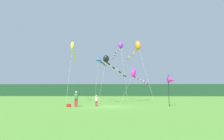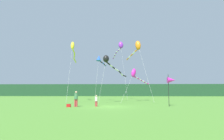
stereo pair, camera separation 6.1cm
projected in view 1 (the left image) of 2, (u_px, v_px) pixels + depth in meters
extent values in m
plane|color=#4C842D|center=(110.00, 107.00, 21.53)|extent=(120.00, 120.00, 0.00)
cube|color=#1E4228|center=(116.00, 90.00, 66.46)|extent=(108.00, 2.01, 4.10)
cylinder|color=#B23338|center=(75.00, 103.00, 21.64)|extent=(0.17, 0.17, 0.83)
cylinder|color=#B23338|center=(77.00, 103.00, 21.63)|extent=(0.17, 0.17, 0.83)
cylinder|color=#3F724C|center=(76.00, 96.00, 21.72)|extent=(0.38, 0.38, 0.66)
sphere|color=tan|center=(76.00, 92.00, 21.76)|extent=(0.24, 0.24, 0.24)
cylinder|color=#B23338|center=(96.00, 104.00, 21.93)|extent=(0.13, 0.13, 0.61)
cylinder|color=#B23338|center=(97.00, 104.00, 21.92)|extent=(0.13, 0.13, 0.61)
cylinder|color=silver|center=(96.00, 99.00, 21.99)|extent=(0.28, 0.28, 0.48)
sphere|color=tan|center=(96.00, 96.00, 22.02)|extent=(0.18, 0.18, 0.18)
cube|color=red|center=(69.00, 105.00, 21.24)|extent=(0.42, 0.34, 0.33)
cylinder|color=black|center=(169.00, 90.00, 22.22)|extent=(0.06, 0.06, 3.68)
cone|color=#E026B2|center=(171.00, 80.00, 22.33)|extent=(0.90, 0.70, 0.70)
cylinder|color=#B2B2B2|center=(97.00, 79.00, 32.98)|extent=(0.50, 1.64, 7.57)
cone|color=blue|center=(99.00, 58.00, 34.18)|extent=(1.09, 1.22, 1.13)
cylinder|color=blue|center=(100.00, 61.00, 34.41)|extent=(0.43, 0.68, 0.32)
cylinder|color=black|center=(101.00, 62.00, 34.94)|extent=(0.49, 0.69, 0.37)
cylinder|color=blue|center=(103.00, 63.00, 35.48)|extent=(0.42, 0.67, 0.28)
cylinder|color=black|center=(104.00, 64.00, 36.03)|extent=(0.37, 0.70, 0.35)
cylinder|color=blue|center=(105.00, 65.00, 36.61)|extent=(0.34, 0.67, 0.28)
cylinder|color=#B2B2B2|center=(70.00, 72.00, 29.47)|extent=(0.50, 4.92, 9.36)
ellipsoid|color=yellow|center=(73.00, 46.00, 32.42)|extent=(0.71, 1.15, 1.57)
cylinder|color=yellow|center=(73.00, 51.00, 33.00)|extent=(0.24, 1.40, 0.62)
cylinder|color=yellow|center=(74.00, 55.00, 34.26)|extent=(0.53, 1.39, 0.53)
cylinder|color=yellow|center=(74.00, 57.00, 35.52)|extent=(0.58, 1.35, 0.35)
cylinder|color=yellow|center=(74.00, 60.00, 36.80)|extent=(0.26, 1.38, 0.47)
cylinder|color=yellow|center=(75.00, 62.00, 38.09)|extent=(0.33, 1.36, 0.34)
cylinder|color=#B2B2B2|center=(146.00, 72.00, 29.95)|extent=(1.99, 3.08, 9.30)
ellipsoid|color=orange|center=(138.00, 45.00, 32.01)|extent=(1.40, 1.54, 1.76)
cylinder|color=orange|center=(136.00, 50.00, 32.28)|extent=(0.64, 0.86, 0.42)
cylinder|color=white|center=(134.00, 53.00, 33.01)|extent=(0.51, 0.90, 0.43)
cylinder|color=orange|center=(132.00, 55.00, 33.76)|extent=(0.55, 0.89, 0.42)
cylinder|color=white|center=(130.00, 57.00, 34.51)|extent=(0.53, 0.88, 0.36)
cylinder|color=orange|center=(128.00, 59.00, 35.27)|extent=(0.49, 0.92, 0.48)
cylinder|color=#B2B2B2|center=(128.00, 87.00, 30.38)|extent=(2.19, 2.68, 4.77)
ellipsoid|color=#E026B2|center=(134.00, 73.00, 31.92)|extent=(1.36, 1.47, 1.74)
cylinder|color=#E026B2|center=(135.00, 77.00, 32.02)|extent=(0.55, 0.53, 0.31)
cylinder|color=white|center=(137.00, 78.00, 32.39)|extent=(0.47, 0.58, 0.29)
cylinder|color=#E026B2|center=(138.00, 78.00, 32.79)|extent=(0.50, 0.57, 0.30)
cylinder|color=white|center=(140.00, 79.00, 33.17)|extent=(0.52, 0.57, 0.35)
cylinder|color=#E026B2|center=(141.00, 80.00, 33.56)|extent=(0.46, 0.59, 0.31)
cylinder|color=white|center=(143.00, 81.00, 33.93)|extent=(0.56, 0.53, 0.33)
cylinder|color=#E026B2|center=(144.00, 82.00, 34.31)|extent=(0.43, 0.60, 0.32)
cylinder|color=white|center=(146.00, 83.00, 34.72)|extent=(0.51, 0.58, 0.33)
cylinder|color=#E026B2|center=(147.00, 84.00, 35.07)|extent=(0.55, 0.51, 0.29)
cylinder|color=#B2B2B2|center=(124.00, 71.00, 37.20)|extent=(1.17, 3.77, 11.19)
ellipsoid|color=purple|center=(121.00, 45.00, 39.68)|extent=(1.26, 1.31, 1.56)
cylinder|color=purple|center=(120.00, 48.00, 39.95)|extent=(0.32, 0.72, 0.27)
cylinder|color=white|center=(119.00, 49.00, 40.57)|extent=(0.52, 0.71, 0.29)
cylinder|color=purple|center=(118.00, 50.00, 41.19)|extent=(0.41, 0.74, 0.31)
cylinder|color=white|center=(117.00, 51.00, 41.81)|extent=(0.49, 0.72, 0.30)
cylinder|color=purple|center=(116.00, 53.00, 42.43)|extent=(0.37, 0.77, 0.43)
cylinder|color=white|center=(115.00, 54.00, 43.06)|extent=(0.41, 0.75, 0.35)
cylinder|color=purple|center=(115.00, 55.00, 43.71)|extent=(0.27, 0.74, 0.35)
cylinder|color=white|center=(114.00, 57.00, 44.35)|extent=(0.42, 0.76, 0.37)
cylinder|color=purple|center=(113.00, 58.00, 44.98)|extent=(0.41, 0.76, 0.40)
cylinder|color=#B2B2B2|center=(102.00, 80.00, 27.72)|extent=(0.93, 1.86, 6.59)
ellipsoid|color=black|center=(106.00, 59.00, 28.97)|extent=(1.30, 1.40, 1.25)
cylinder|color=black|center=(108.00, 63.00, 29.31)|extent=(0.72, 1.01, 0.53)
cylinder|color=white|center=(111.00, 66.00, 30.15)|extent=(0.56, 1.03, 0.39)
cylinder|color=black|center=(113.00, 68.00, 31.04)|extent=(0.55, 1.04, 0.39)
cylinder|color=white|center=(117.00, 70.00, 31.84)|extent=(0.82, 0.94, 0.49)
cylinder|color=black|center=(120.00, 72.00, 32.63)|extent=(0.58, 1.05, 0.47)
cylinder|color=white|center=(122.00, 74.00, 33.50)|extent=(0.57, 1.06, 0.52)
cylinder|color=black|center=(124.00, 76.00, 34.30)|extent=(0.79, 0.92, 0.34)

